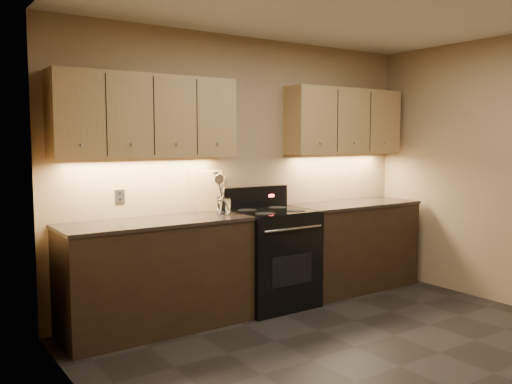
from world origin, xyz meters
The scene contains 15 objects.
floor centered at (0.00, 0.00, 0.00)m, with size 4.00×4.00×0.00m, color black.
wall_back centered at (0.00, 2.00, 1.30)m, with size 4.00×0.04×2.60m, color #9A835A.
wall_left centered at (-2.00, 0.00, 1.30)m, with size 0.04×4.00×2.60m, color #9A835A.
counter_left centered at (-1.10, 1.70, 0.47)m, with size 1.62×0.62×0.93m.
counter_right centered at (1.18, 1.70, 0.47)m, with size 1.46×0.62×0.93m.
stove centered at (0.08, 1.68, 0.48)m, with size 0.76×0.68×1.14m.
upper_cab_left centered at (-1.10, 1.85, 1.80)m, with size 1.60×0.30×0.70m, color tan.
upper_cab_right centered at (1.18, 1.85, 1.80)m, with size 1.44×0.30×0.70m, color tan.
outlet_plate centered at (-1.30, 1.99, 1.12)m, with size 0.09×0.01×0.12m, color #B2B5BA.
utensil_crock centered at (-0.42, 1.73, 1.00)m, with size 0.13×0.13×0.16m.
cutting_board centered at (-0.48, 1.96, 1.12)m, with size 0.31×0.02×0.39m, color tan.
wooden_spoon centered at (-0.45, 1.73, 1.10)m, with size 0.06×0.06×0.32m, color tan, non-canonical shape.
black_turner centered at (-0.41, 1.71, 1.12)m, with size 0.08×0.08×0.34m, color black, non-canonical shape.
steel_spatula centered at (-0.39, 1.75, 1.14)m, with size 0.08×0.08×0.39m, color silver, non-canonical shape.
steel_skimmer centered at (-0.39, 1.71, 1.12)m, with size 0.09×0.09×0.34m, color silver, non-canonical shape.
Camera 1 is at (-2.94, -2.48, 1.61)m, focal length 38.00 mm.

